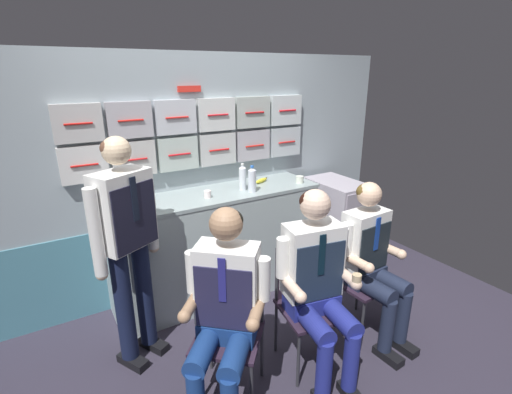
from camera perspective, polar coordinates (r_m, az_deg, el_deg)
The scene contains 16 objects.
ground at distance 2.90m, azimuth 3.42°, elevation -25.10°, with size 4.80×4.80×0.04m, color #2D2937.
galley_bulkhead at distance 3.43m, azimuth -9.25°, elevation 3.13°, with size 4.20×0.14×2.15m.
galley_counter at distance 3.42m, azimuth -6.00°, elevation -7.28°, with size 1.90×0.53×0.99m.
service_trolley at distance 3.98m, azimuth 12.04°, elevation -3.68°, with size 0.40×0.65×0.93m.
folding_chair_left at distance 2.47m, azimuth -3.73°, elevation -17.83°, with size 0.56×0.56×0.84m.
crew_member_left at distance 2.24m, azimuth -4.87°, elevation -16.29°, with size 0.65×0.68×1.28m.
folding_chair_center at distance 2.72m, azimuth 7.52°, elevation -14.23°, with size 0.46×0.47×0.84m.
crew_member_center at distance 2.50m, azimuth 9.47°, elevation -12.15°, with size 0.53×0.68×1.29m.
folding_chair_right at distance 3.10m, azimuth 14.80°, elevation -10.30°, with size 0.42×0.42×0.84m.
crew_member_right at distance 2.93m, azimuth 17.42°, elevation -8.77°, with size 0.48×0.60×1.23m.
crew_member_standing at distance 2.60m, azimuth -19.19°, elevation -5.85°, with size 0.47×0.38×1.62m.
water_bottle_tall at distance 3.27m, azimuth -2.08°, elevation 3.02°, with size 0.06×0.06×0.24m.
water_bottle_blue_cap at distance 3.21m, azimuth -0.60°, elevation 2.69°, with size 0.07×0.07×0.23m.
paper_cup_tan at distance 3.52m, azimuth 6.74°, elevation 2.72°, with size 0.07×0.07×0.07m.
paper_cup_blue at distance 3.11m, azimuth -7.46°, elevation 0.47°, with size 0.06×0.06×0.06m.
snack_banana at distance 3.51m, azimuth 0.82°, elevation 2.55°, with size 0.17×0.10×0.04m.
Camera 1 is at (-1.21, -1.71, 1.99)m, focal length 26.04 mm.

